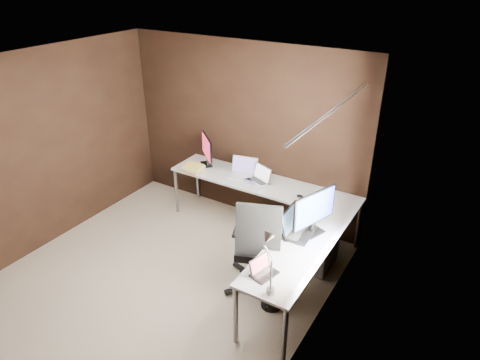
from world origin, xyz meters
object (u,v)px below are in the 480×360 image
at_px(monitor_right, 314,210).
at_px(book_stack, 193,168).
at_px(laptop_black_big, 296,228).
at_px(laptop_silver, 259,179).
at_px(office_chair, 260,263).
at_px(laptop_white, 243,172).
at_px(monitor_left, 207,149).
at_px(wastebasket, 272,296).
at_px(drawer_pedestal, 316,243).
at_px(laptop_black_small, 263,270).
at_px(desk_lamp, 268,256).

relative_size(monitor_right, book_stack, 1.94).
distance_m(laptop_black_big, book_stack, 1.98).
distance_m(laptop_silver, office_chair, 1.32).
height_order(laptop_white, office_chair, office_chair).
height_order(laptop_black_big, book_stack, laptop_black_big).
bearing_deg(book_stack, monitor_left, 80.22).
bearing_deg(laptop_white, wastebasket, -61.41).
bearing_deg(drawer_pedestal, monitor_right, -78.23).
bearing_deg(office_chair, laptop_white, 108.05).
bearing_deg(laptop_white, monitor_left, 166.30).
distance_m(monitor_right, laptop_white, 1.61).
bearing_deg(laptop_black_big, office_chair, 126.56).
distance_m(drawer_pedestal, laptop_silver, 1.16).
distance_m(monitor_left, monitor_right, 2.15).
distance_m(monitor_left, book_stack, 0.35).
xyz_separation_m(monitor_left, laptop_black_big, (1.83, -0.92, -0.19)).
bearing_deg(book_stack, laptop_black_big, -19.10).
bearing_deg(laptop_white, office_chair, -64.04).
bearing_deg(laptop_silver, laptop_black_small, -37.69).
xyz_separation_m(laptop_silver, laptop_black_small, (0.95, -1.64, -0.01)).
relative_size(book_stack, desk_lamp, 0.54).
height_order(monitor_left, laptop_black_big, monitor_left).
distance_m(monitor_right, laptop_black_small, 0.94).
height_order(laptop_silver, book_stack, laptop_silver).
distance_m(desk_lamp, wastebasket, 1.09).
height_order(drawer_pedestal, laptop_black_big, laptop_black_big).
height_order(laptop_silver, office_chair, office_chair).
height_order(monitor_left, laptop_silver, monitor_left).
xyz_separation_m(monitor_right, desk_lamp, (-0.01, -1.03, 0.07)).
height_order(laptop_black_small, office_chair, office_chair).
relative_size(monitor_left, wastebasket, 1.60).
relative_size(laptop_silver, book_stack, 1.30).
relative_size(monitor_left, monitor_right, 0.75).
relative_size(drawer_pedestal, laptop_white, 1.46).
height_order(drawer_pedestal, wastebasket, drawer_pedestal).
xyz_separation_m(laptop_silver, wastebasket, (0.88, -1.27, -0.64)).
xyz_separation_m(laptop_white, desk_lamp, (1.36, -1.85, 0.30)).
bearing_deg(laptop_black_small, drawer_pedestal, 12.15).
bearing_deg(laptop_black_small, desk_lamp, -123.56).
bearing_deg(monitor_left, book_stack, -57.61).
distance_m(laptop_white, laptop_black_small, 2.10).
height_order(drawer_pedestal, laptop_white, laptop_white).
xyz_separation_m(monitor_left, laptop_silver, (0.90, -0.08, -0.20)).
bearing_deg(desk_lamp, laptop_black_big, 82.60).
xyz_separation_m(book_stack, desk_lamp, (2.02, -1.59, 0.31)).
relative_size(laptop_silver, desk_lamp, 0.70).
relative_size(drawer_pedestal, laptop_black_big, 1.39).
distance_m(drawer_pedestal, laptop_black_small, 1.38).
height_order(laptop_black_big, office_chair, office_chair).
distance_m(laptop_silver, book_stack, 0.97).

